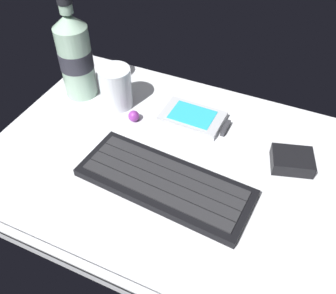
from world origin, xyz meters
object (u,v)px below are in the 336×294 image
object	(u,v)px
keyboard	(165,182)
water_bottle	(75,56)
handheld_device	(195,118)
trackball_mouse	(134,116)
juice_cup	(116,89)
charger_block	(292,161)

from	to	relation	value
keyboard	water_bottle	world-z (taller)	water_bottle
keyboard	handheld_device	distance (cm)	17.29
keyboard	trackball_mouse	distance (cm)	17.64
water_bottle	trackball_mouse	distance (cm)	16.79
keyboard	juice_cup	xyz separation A→B (cm)	(-17.87, 15.61, 3.10)
water_bottle	juice_cup	bearing A→B (deg)	-2.68
handheld_device	charger_block	distance (cm)	19.89
keyboard	juice_cup	size ratio (longest dim) A/B	3.50
juice_cup	charger_block	world-z (taller)	juice_cup
water_bottle	charger_block	bearing A→B (deg)	-3.58
juice_cup	water_bottle	world-z (taller)	water_bottle
juice_cup	charger_block	size ratio (longest dim) A/B	1.21
handheld_device	trackball_mouse	world-z (taller)	trackball_mouse
water_bottle	charger_block	xyz separation A→B (cm)	(44.96, -2.81, -7.81)
juice_cup	water_bottle	bearing A→B (deg)	177.32
juice_cup	water_bottle	size ratio (longest dim) A/B	0.41
trackball_mouse	handheld_device	bearing A→B (deg)	23.00
water_bottle	trackball_mouse	size ratio (longest dim) A/B	9.45
keyboard	trackball_mouse	world-z (taller)	trackball_mouse
keyboard	handheld_device	size ratio (longest dim) A/B	2.30
handheld_device	charger_block	xyz separation A→B (cm)	(19.48, -4.03, 0.47)
keyboard	handheld_device	bearing A→B (deg)	94.36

